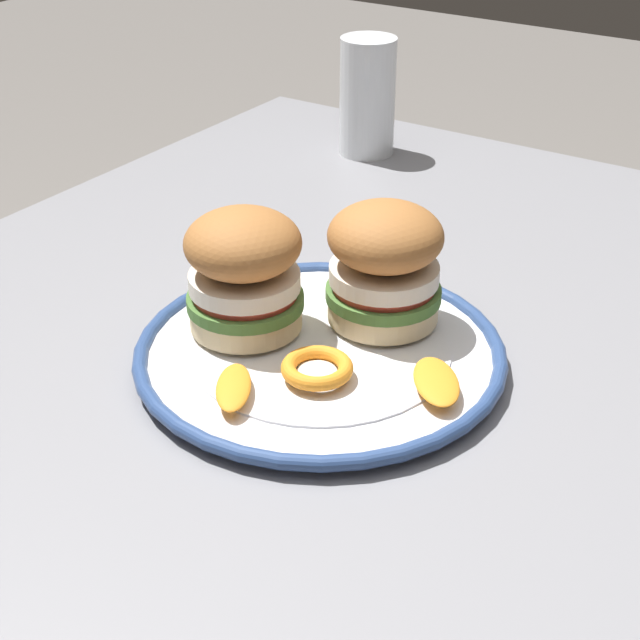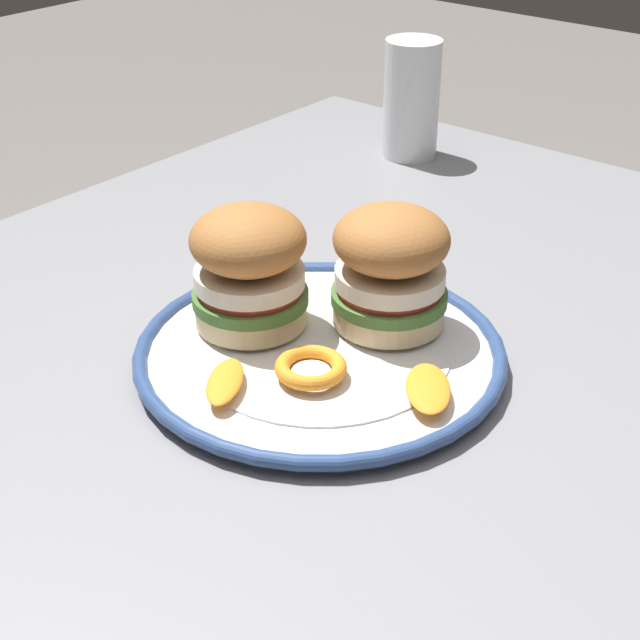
{
  "view_description": "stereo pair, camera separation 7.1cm",
  "coord_description": "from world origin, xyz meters",
  "views": [
    {
      "loc": [
        0.53,
        0.32,
        1.12
      ],
      "look_at": [
        -0.01,
        -0.03,
        0.75
      ],
      "focal_mm": 53.98,
      "sensor_mm": 36.0,
      "label": 1
    },
    {
      "loc": [
        0.49,
        0.38,
        1.12
      ],
      "look_at": [
        -0.01,
        -0.03,
        0.75
      ],
      "focal_mm": 53.98,
      "sensor_mm": 36.0,
      "label": 2
    }
  ],
  "objects": [
    {
      "name": "sandwich_half_right",
      "position": [
        -0.07,
        -0.01,
        0.78
      ],
      "size": [
        0.13,
        0.13,
        0.1
      ],
      "color": "beige",
      "rests_on": "dinner_plate"
    },
    {
      "name": "orange_peel_strip_short",
      "position": [
        -0.01,
        0.07,
        0.73
      ],
      "size": [
        0.07,
        0.07,
        0.01
      ],
      "color": "orange",
      "rests_on": "dinner_plate"
    },
    {
      "name": "drinking_glass",
      "position": [
        -0.44,
        -0.25,
        0.77
      ],
      "size": [
        0.07,
        0.07,
        0.14
      ],
      "color": "white",
      "rests_on": "dining_table"
    },
    {
      "name": "orange_peel_strip_long",
      "position": [
        0.08,
        -0.05,
        0.73
      ],
      "size": [
        0.07,
        0.06,
        0.01
      ],
      "color": "orange",
      "rests_on": "dinner_plate"
    },
    {
      "name": "dinner_plate",
      "position": [
        -0.01,
        -0.03,
        0.72
      ],
      "size": [
        0.3,
        0.3,
        0.02
      ],
      "color": "white",
      "rests_on": "dining_table"
    },
    {
      "name": "sandwich_half_left",
      "position": [
        -0.0,
        -0.1,
        0.78
      ],
      "size": [
        0.13,
        0.13,
        0.1
      ],
      "color": "beige",
      "rests_on": "dinner_plate"
    },
    {
      "name": "orange_peel_curled",
      "position": [
        0.03,
        -0.01,
        0.73
      ],
      "size": [
        0.06,
        0.06,
        0.01
      ],
      "color": "orange",
      "rests_on": "dinner_plate"
    },
    {
      "name": "dining_table",
      "position": [
        0.0,
        0.0,
        0.61
      ],
      "size": [
        1.12,
        0.93,
        0.71
      ],
      "color": "gray",
      "rests_on": "ground"
    }
  ]
}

